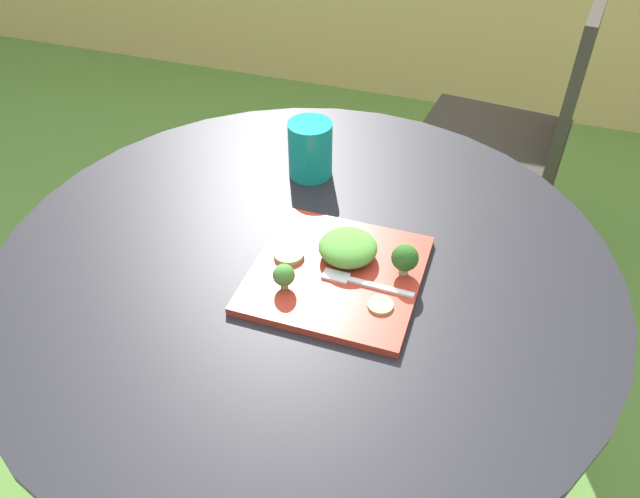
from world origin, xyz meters
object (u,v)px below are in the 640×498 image
Objects in this scene: salad_plate at (336,274)px; fork at (359,282)px; patio_chair at (525,121)px; drinking_glass at (310,152)px.

fork is at bearing -20.75° from salad_plate.
patio_chair is 7.76× the size of drinking_glass.
drinking_glass is at bearing -119.15° from patio_chair.
patio_chair is at bearing 60.85° from drinking_glass.
salad_plate is (-0.27, -1.03, 0.20)m from patio_chair.
patio_chair is at bearing 77.60° from fork.
drinking_glass reaches higher than fork.
salad_plate is at bearing -104.86° from patio_chair.
salad_plate is 1.80× the size of fork.
salad_plate is 2.40× the size of drinking_glass.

